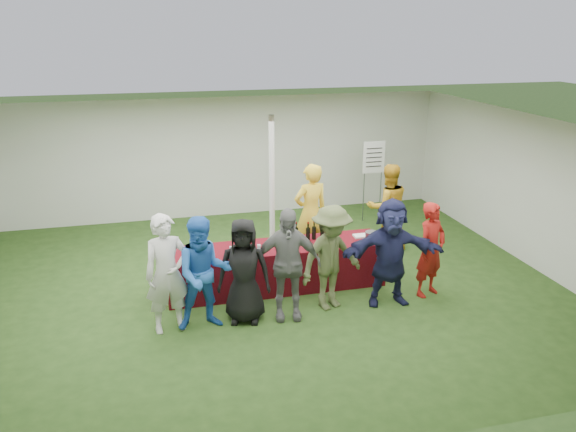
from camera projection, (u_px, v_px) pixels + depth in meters
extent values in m
plane|color=#284719|center=(259.00, 288.00, 9.43)|extent=(60.00, 60.00, 0.00)
plane|color=white|center=(223.00, 158.00, 12.66)|extent=(10.00, 0.00, 10.00)
plane|color=white|center=(340.00, 341.00, 5.32)|extent=(10.00, 0.00, 10.00)
plane|color=white|center=(529.00, 190.00, 10.14)|extent=(0.00, 8.00, 8.00)
plane|color=white|center=(256.00, 128.00, 8.55)|extent=(10.00, 10.00, 0.00)
cylinder|color=silver|center=(272.00, 189.00, 10.21)|extent=(0.10, 0.10, 2.70)
cube|color=#5E0C19|center=(276.00, 267.00, 9.33)|extent=(3.60, 0.80, 0.75)
cylinder|color=black|center=(291.00, 235.00, 9.36)|extent=(0.07, 0.07, 0.22)
cylinder|color=black|center=(291.00, 227.00, 9.31)|extent=(0.03, 0.03, 0.08)
cylinder|color=maroon|center=(291.00, 224.00, 9.30)|extent=(0.03, 0.03, 0.02)
cylinder|color=black|center=(296.00, 234.00, 9.42)|extent=(0.07, 0.07, 0.22)
cylinder|color=black|center=(296.00, 226.00, 9.37)|extent=(0.03, 0.03, 0.08)
cylinder|color=maroon|center=(296.00, 223.00, 9.35)|extent=(0.03, 0.03, 0.02)
cylinder|color=black|center=(308.00, 234.00, 9.41)|extent=(0.07, 0.07, 0.22)
cylinder|color=black|center=(308.00, 226.00, 9.36)|extent=(0.03, 0.03, 0.08)
cylinder|color=maroon|center=(308.00, 223.00, 9.35)|extent=(0.03, 0.03, 0.02)
cylinder|color=black|center=(314.00, 233.00, 9.46)|extent=(0.07, 0.07, 0.22)
cylinder|color=black|center=(314.00, 225.00, 9.42)|extent=(0.03, 0.03, 0.08)
cylinder|color=maroon|center=(314.00, 222.00, 9.40)|extent=(0.03, 0.03, 0.02)
cylinder|color=black|center=(322.00, 233.00, 9.46)|extent=(0.07, 0.07, 0.22)
cylinder|color=black|center=(322.00, 225.00, 9.41)|extent=(0.03, 0.03, 0.08)
cylinder|color=maroon|center=(322.00, 222.00, 9.40)|extent=(0.03, 0.03, 0.02)
cylinder|color=black|center=(326.00, 231.00, 9.53)|extent=(0.07, 0.07, 0.22)
cylinder|color=black|center=(327.00, 223.00, 9.49)|extent=(0.03, 0.03, 0.08)
cylinder|color=maroon|center=(327.00, 220.00, 9.47)|extent=(0.03, 0.03, 0.02)
cylinder|color=silver|center=(191.00, 260.00, 8.64)|extent=(0.06, 0.06, 0.00)
cylinder|color=silver|center=(191.00, 258.00, 8.62)|extent=(0.01, 0.01, 0.07)
cylinder|color=silver|center=(191.00, 253.00, 8.60)|extent=(0.06, 0.06, 0.08)
cylinder|color=silver|center=(209.00, 258.00, 8.71)|extent=(0.06, 0.06, 0.00)
cylinder|color=silver|center=(209.00, 256.00, 8.70)|extent=(0.01, 0.01, 0.07)
cylinder|color=silver|center=(209.00, 251.00, 8.67)|extent=(0.06, 0.06, 0.08)
cylinder|color=silver|center=(232.00, 256.00, 8.79)|extent=(0.06, 0.06, 0.00)
cylinder|color=silver|center=(231.00, 254.00, 8.77)|extent=(0.01, 0.01, 0.07)
cylinder|color=silver|center=(231.00, 249.00, 8.75)|extent=(0.06, 0.06, 0.08)
cylinder|color=#4E0810|center=(231.00, 251.00, 8.76)|extent=(0.05, 0.05, 0.02)
cylinder|color=silver|center=(259.00, 254.00, 8.86)|extent=(0.06, 0.06, 0.00)
cylinder|color=silver|center=(259.00, 252.00, 8.85)|extent=(0.01, 0.01, 0.07)
cylinder|color=silver|center=(259.00, 247.00, 8.82)|extent=(0.06, 0.06, 0.08)
cylinder|color=silver|center=(281.00, 238.00, 9.27)|extent=(0.07, 0.07, 0.20)
cylinder|color=silver|center=(281.00, 231.00, 9.24)|extent=(0.03, 0.03, 0.03)
cube|color=white|center=(361.00, 236.00, 9.60)|extent=(0.25, 0.18, 0.03)
cylinder|color=slate|center=(372.00, 237.00, 9.34)|extent=(0.22, 0.22, 0.18)
cylinder|color=slate|center=(363.00, 197.00, 12.48)|extent=(0.02, 0.02, 1.10)
cylinder|color=slate|center=(380.00, 196.00, 12.58)|extent=(0.02, 0.02, 1.10)
cube|color=white|center=(374.00, 157.00, 12.24)|extent=(0.50, 0.02, 0.70)
cube|color=black|center=(375.00, 148.00, 12.16)|extent=(0.36, 0.01, 0.02)
cube|color=black|center=(374.00, 153.00, 12.19)|extent=(0.36, 0.01, 0.02)
cube|color=black|center=(374.00, 157.00, 12.22)|extent=(0.36, 0.01, 0.02)
cube|color=black|center=(374.00, 162.00, 12.26)|extent=(0.36, 0.01, 0.02)
cube|color=black|center=(374.00, 166.00, 12.29)|extent=(0.36, 0.01, 0.02)
imported|color=yellow|center=(311.00, 213.00, 10.29)|extent=(0.75, 0.57, 1.84)
imported|color=gold|center=(387.00, 207.00, 10.83)|extent=(0.87, 0.70, 1.71)
imported|color=silver|center=(167.00, 274.00, 7.87)|extent=(0.71, 0.54, 1.75)
imported|color=blue|center=(204.00, 274.00, 7.95)|extent=(0.84, 0.66, 1.69)
imported|color=black|center=(244.00, 271.00, 8.16)|extent=(0.88, 0.68, 1.59)
imported|color=slate|center=(287.00, 264.00, 8.22)|extent=(1.06, 0.56, 1.73)
imported|color=#4F5931|center=(331.00, 258.00, 8.53)|extent=(1.22, 0.94, 1.66)
imported|color=#1C1E45|center=(390.00, 252.00, 8.66)|extent=(1.64, 0.67, 1.72)
imported|color=#9E1611|center=(431.00, 250.00, 8.97)|extent=(0.67, 0.58, 1.56)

